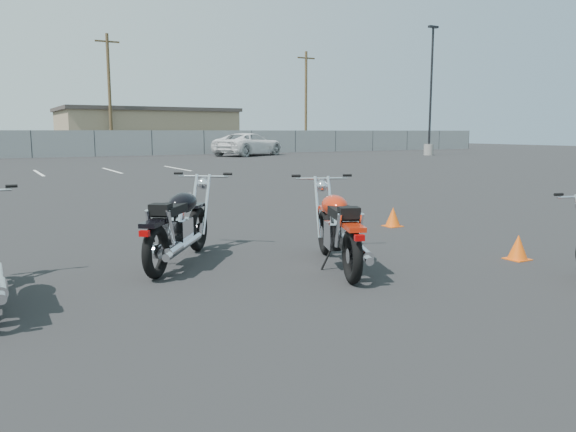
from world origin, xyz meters
TOP-DOWN VIEW (x-y plane):
  - ground at (0.00, 0.00)m, footprint 120.00×120.00m
  - motorcycle_second_black at (-1.00, 1.38)m, footprint 1.77×2.07m
  - motorcycle_third_red at (0.70, 0.18)m, footprint 1.28×2.24m
  - training_cone_near at (3.36, 2.31)m, footprint 0.30×0.30m
  - training_cone_far at (3.10, -0.63)m, footprint 0.29×0.29m
  - light_pole_east at (25.71, 25.35)m, footprint 0.80×0.70m
  - chainlink_fence at (-0.00, 35.00)m, footprint 80.06×0.06m
  - tan_building_east at (10.00, 44.00)m, footprint 14.40×9.40m
  - utility_pole_c at (6.00, 39.00)m, footprint 1.80×0.24m
  - utility_pole_d at (24.00, 40.00)m, footprint 1.80×0.24m
  - white_van at (13.97, 31.17)m, footprint 5.51×7.15m

SIDE VIEW (x-z plane):
  - ground at x=0.00m, z-range 0.00..0.00m
  - training_cone_far at x=3.10m, z-range 0.00..0.34m
  - training_cone_near at x=3.36m, z-range 0.00..0.35m
  - motorcycle_third_red at x=0.70m, z-range -0.05..1.07m
  - motorcycle_second_black at x=-1.00m, z-range -0.05..1.08m
  - chainlink_fence at x=0.00m, z-range 0.00..1.80m
  - white_van at x=13.97m, z-range 0.00..2.54m
  - tan_building_east at x=10.00m, z-range 0.01..3.71m
  - light_pole_east at x=25.71m, z-range -2.26..6.85m
  - utility_pole_c at x=6.00m, z-range 0.19..9.19m
  - utility_pole_d at x=24.00m, z-range 0.19..9.19m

